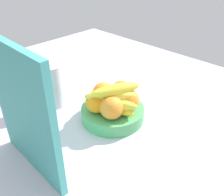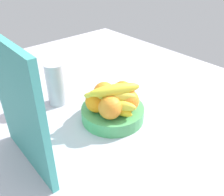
% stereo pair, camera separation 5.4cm
% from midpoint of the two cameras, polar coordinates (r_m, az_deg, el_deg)
% --- Properties ---
extents(ground_plane, '(1.80, 1.40, 0.03)m').
position_cam_midpoint_polar(ground_plane, '(0.88, -0.45, -6.20)').
color(ground_plane, '#B3B1BE').
extents(fruit_bowl, '(0.22, 0.22, 0.05)m').
position_cam_midpoint_polar(fruit_bowl, '(0.87, -1.79, -3.58)').
color(fruit_bowl, '#4CA260').
rests_on(fruit_bowl, ground_plane).
extents(orange_front_left, '(0.08, 0.08, 0.08)m').
position_cam_midpoint_polar(orange_front_left, '(0.87, -3.64, 1.18)').
color(orange_front_left, orange).
rests_on(orange_front_left, fruit_bowl).
extents(orange_front_right, '(0.08, 0.08, 0.08)m').
position_cam_midpoint_polar(orange_front_right, '(0.82, -5.35, -0.88)').
color(orange_front_right, orange).
rests_on(orange_front_right, fruit_bowl).
extents(orange_center, '(0.08, 0.08, 0.08)m').
position_cam_midpoint_polar(orange_center, '(0.79, -2.09, -2.27)').
color(orange_center, orange).
rests_on(orange_center, fruit_bowl).
extents(orange_back_left, '(0.08, 0.08, 0.08)m').
position_cam_midpoint_polar(orange_back_left, '(0.82, 1.82, -0.52)').
color(orange_back_left, orange).
rests_on(orange_back_left, fruit_bowl).
extents(orange_back_right, '(0.08, 0.08, 0.08)m').
position_cam_midpoint_polar(orange_back_right, '(0.87, 0.43, 1.47)').
color(orange_back_right, orange).
rests_on(orange_back_right, fruit_bowl).
extents(banana_bunch, '(0.19, 0.18, 0.11)m').
position_cam_midpoint_polar(banana_bunch, '(0.80, -1.77, -0.24)').
color(banana_bunch, yellow).
rests_on(banana_bunch, fruit_bowl).
extents(cutting_board, '(0.28, 0.02, 0.36)m').
position_cam_midpoint_polar(cutting_board, '(0.65, -22.03, -3.33)').
color(cutting_board, teal).
rests_on(cutting_board, ground_plane).
extents(thermos_tumbler, '(0.07, 0.07, 0.17)m').
position_cam_midpoint_polar(thermos_tumbler, '(0.94, -15.17, 2.61)').
color(thermos_tumbler, '#B2B3BC').
rests_on(thermos_tumbler, ground_plane).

